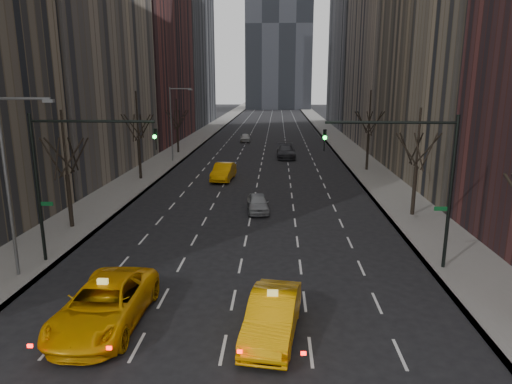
# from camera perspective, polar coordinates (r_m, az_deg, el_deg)

# --- Properties ---
(sidewalk_left) EXTENTS (4.50, 320.00, 0.15)m
(sidewalk_left) POSITION_cam_1_polar(r_m,az_deg,el_deg) (82.84, -7.22, 6.76)
(sidewalk_left) COLOR slate
(sidewalk_left) RESTS_ON ground
(sidewalk_right) EXTENTS (4.50, 320.00, 0.15)m
(sidewalk_right) POSITION_cam_1_polar(r_m,az_deg,el_deg) (82.26, 9.96, 6.61)
(sidewalk_right) COLOR slate
(sidewalk_right) RESTS_ON ground
(bld_left_far) EXTENTS (14.00, 28.00, 44.00)m
(bld_left_far) POSITION_cam_1_polar(r_m,az_deg,el_deg) (81.47, -15.15, 21.78)
(bld_left_far) COLOR brown
(bld_left_far) RESTS_ON ground
(tree_lw_b) EXTENTS (3.36, 3.50, 7.82)m
(tree_lw_b) POSITION_cam_1_polar(r_m,az_deg,el_deg) (32.76, -22.54, 2.00)
(tree_lw_b) COLOR black
(tree_lw_b) RESTS_ON ground
(tree_lw_c) EXTENTS (3.36, 3.50, 8.74)m
(tree_lw_c) POSITION_cam_1_polar(r_m,az_deg,el_deg) (47.49, -14.47, 6.27)
(tree_lw_c) COLOR black
(tree_lw_c) RESTS_ON ground
(tree_lw_d) EXTENTS (3.36, 3.50, 7.36)m
(tree_lw_d) POSITION_cam_1_polar(r_m,az_deg,el_deg) (64.86, -9.81, 7.91)
(tree_lw_d) COLOR black
(tree_lw_d) RESTS_ON ground
(tree_rw_b) EXTENTS (3.36, 3.50, 7.82)m
(tree_rw_b) POSITION_cam_1_polar(r_m,az_deg,el_deg) (35.05, 19.37, 2.97)
(tree_rw_b) COLOR black
(tree_rw_b) RESTS_ON ground
(tree_rw_c) EXTENTS (3.36, 3.50, 8.74)m
(tree_rw_c) POSITION_cam_1_polar(r_m,az_deg,el_deg) (52.33, 13.88, 6.94)
(tree_rw_c) COLOR black
(tree_rw_c) RESTS_ON ground
(traffic_mast_left) EXTENTS (6.69, 0.39, 8.00)m
(traffic_mast_left) POSITION_cam_1_polar(r_m,az_deg,el_deg) (25.89, -22.62, 3.17)
(traffic_mast_left) COLOR black
(traffic_mast_left) RESTS_ON ground
(traffic_mast_right) EXTENTS (6.69, 0.39, 8.00)m
(traffic_mast_right) POSITION_cam_1_polar(r_m,az_deg,el_deg) (24.49, 19.71, 2.88)
(traffic_mast_right) COLOR black
(traffic_mast_right) RESTS_ON ground
(streetlight_near) EXTENTS (2.83, 0.22, 9.00)m
(streetlight_near) POSITION_cam_1_polar(r_m,az_deg,el_deg) (24.95, -28.17, 2.55)
(streetlight_near) COLOR slate
(streetlight_near) RESTS_ON ground
(streetlight_far) EXTENTS (2.83, 0.22, 9.00)m
(streetlight_far) POSITION_cam_1_polar(r_m,az_deg,el_deg) (57.63, -10.24, 9.27)
(streetlight_far) COLOR slate
(streetlight_far) RESTS_ON ground
(taxi_suv) EXTENTS (3.12, 6.57, 1.81)m
(taxi_suv) POSITION_cam_1_polar(r_m,az_deg,el_deg) (20.02, -18.41, -13.21)
(taxi_suv) COLOR #F1A505
(taxi_suv) RESTS_ON ground
(taxi_sedan) EXTENTS (2.49, 5.36, 1.70)m
(taxi_sedan) POSITION_cam_1_polar(r_m,az_deg,el_deg) (18.37, 2.06, -15.20)
(taxi_sedan) COLOR #FCA705
(taxi_sedan) RESTS_ON ground
(silver_sedan_ahead) EXTENTS (2.02, 4.12, 1.35)m
(silver_sedan_ahead) POSITION_cam_1_polar(r_m,az_deg,el_deg) (35.01, 0.23, -1.37)
(silver_sedan_ahead) COLOR #919498
(silver_sedan_ahead) RESTS_ON ground
(far_taxi) EXTENTS (2.23, 5.30, 1.70)m
(far_taxi) POSITION_cam_1_polar(r_m,az_deg,el_deg) (46.50, -4.07, 2.55)
(far_taxi) COLOR #FFA505
(far_taxi) RESTS_ON ground
(far_suv_grey) EXTENTS (2.50, 5.93, 1.71)m
(far_suv_grey) POSITION_cam_1_polar(r_m,az_deg,el_deg) (60.38, 3.75, 5.09)
(far_suv_grey) COLOR #2F2F34
(far_suv_grey) RESTS_ON ground
(far_car_white) EXTENTS (1.67, 3.98, 1.35)m
(far_car_white) POSITION_cam_1_polar(r_m,az_deg,el_deg) (77.10, -1.34, 6.81)
(far_car_white) COLOR silver
(far_car_white) RESTS_ON ground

